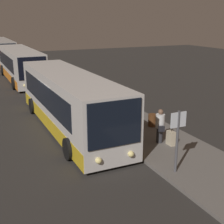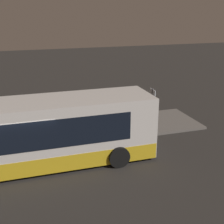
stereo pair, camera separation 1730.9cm
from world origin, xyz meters
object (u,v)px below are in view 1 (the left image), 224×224
Objects in this scene: bus_second at (20,65)px; trash_bin at (152,120)px; passenger_with_bags at (128,107)px; suitcase at (171,138)px; passenger_waiting at (113,110)px; bus_lead at (68,101)px; sign_post at (178,134)px; passenger_boarding at (160,125)px; bus_third at (1,50)px.

bus_second is 17.12m from trash_bin.
suitcase is at bearing -55.88° from passenger_with_bags.
passenger_with_bags is at bearing 53.27° from passenger_waiting.
bus_second is at bearing -166.81° from trash_bin.
passenger_waiting is at bearing -164.40° from passenger_with_bags.
sign_post is (6.78, 1.93, 0.20)m from bus_lead.
passenger_waiting is (-3.01, -0.93, 0.05)m from passenger_boarding.
sign_post reaches higher than trash_bin.
passenger_boarding is 2.92m from sign_post.
passenger_waiting is (1.13, 2.05, -0.42)m from bus_lead.
passenger_with_bags is (-2.86, -0.13, 0.12)m from passenger_boarding.
passenger_with_bags is (1.28, 2.85, -0.35)m from bus_lead.
passenger_boarding is at bearing 35.77° from bus_lead.
trash_bin is (-2.06, 0.92, -0.51)m from passenger_boarding.
bus_lead is 17.30× the size of trash_bin.
bus_third is (-15.20, -0.00, -0.03)m from bus_second.
bus_lead reaches higher than passenger_waiting.
suitcase is at bearing 9.72° from bus_second.
bus_lead is 4.53m from trash_bin.
trash_bin is (-2.51, 0.62, 0.00)m from suitcase.
bus_lead is 7.05m from sign_post.
bus_second is at bearing 161.79° from passenger_waiting.
bus_third is 30.96m from passenger_waiting.
passenger_boarding is at bearing -60.66° from passenger_with_bags.
passenger_with_bags reaches higher than passenger_boarding.
passenger_waiting is 0.71× the size of sign_post.
trash_bin is (-4.70, 1.97, -1.18)m from sign_post.
bus_third is 31.18m from passenger_with_bags.
trash_bin is at bearing 6.98° from bus_third.
suitcase is (3.46, 1.23, -0.57)m from passenger_waiting.
sign_post is at bearing 15.89° from bus_lead.
trash_bin is at bearing -92.14° from passenger_boarding.
passenger_waiting is (15.69, 2.05, -0.41)m from bus_second.
trash_bin is (0.80, 1.05, -0.63)m from passenger_with_bags.
sign_post is at bearing -26.88° from passenger_waiting.
passenger_with_bags is at bearing -127.21° from trash_bin.
passenger_waiting is at bearing -160.42° from suitcase.
passenger_boarding is 2.43× the size of trash_bin.
bus_third is 34.52m from suitcase.
passenger_with_bags reaches higher than suitcase.
trash_bin is at bearing 13.19° from bus_second.
bus_lead is 12.75× the size of suitcase.
bus_third is 7.38× the size of passenger_waiting.
passenger_boarding is (33.90, 2.98, -0.44)m from bus_third.
bus_lead is at bearing -177.56° from passenger_with_bags.
bus_second is (-14.56, 0.00, -0.00)m from bus_lead.
passenger_waiting is 0.97× the size of passenger_with_bags.
bus_third is at bearing -180.00° from bus_second.
passenger_waiting is 5.68m from sign_post.
sign_post is at bearing 3.02° from bus_third.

